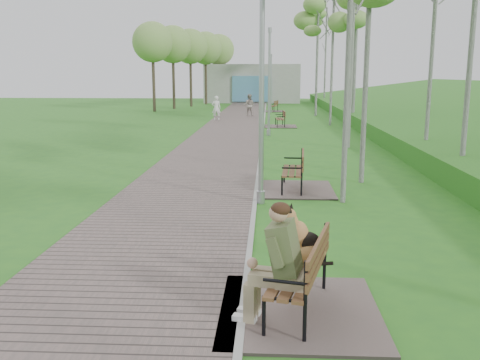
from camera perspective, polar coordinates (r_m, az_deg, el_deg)
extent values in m
plane|color=#2B6C23|center=(7.92, 0.62, -11.21)|extent=(120.00, 120.00, 0.00)
cube|color=#61534E|center=(29.04, -1.00, 5.33)|extent=(3.50, 67.00, 0.04)
cube|color=#999993|center=(28.97, 2.47, 5.31)|extent=(0.10, 67.00, 0.05)
cube|color=#9E9E99|center=(58.34, 1.33, 10.26)|extent=(10.00, 5.00, 4.00)
cube|color=teal|center=(55.76, 1.25, 9.70)|extent=(4.00, 0.20, 2.60)
cube|color=#61534E|center=(7.14, 6.38, -13.71)|extent=(2.04, 2.27, 0.04)
cube|color=brown|center=(6.95, 6.05, -10.04)|extent=(0.90, 1.77, 0.05)
cube|color=brown|center=(6.80, 8.38, -7.82)|extent=(0.44, 1.66, 0.37)
cube|color=#61534E|center=(14.21, 5.74, -1.01)|extent=(2.07, 2.30, 0.04)
cube|color=brown|center=(14.11, 5.58, 0.97)|extent=(0.62, 1.75, 0.05)
cube|color=brown|center=(14.05, 6.73, 2.19)|extent=(0.15, 1.72, 0.38)
cube|color=#61534E|center=(31.28, 4.35, 5.73)|extent=(1.83, 2.03, 0.04)
cube|color=brown|center=(31.24, 4.27, 6.52)|extent=(0.54, 1.54, 0.04)
cube|color=brown|center=(31.24, 4.73, 7.02)|extent=(0.13, 1.52, 0.33)
cube|color=#61534E|center=(43.93, 3.63, 7.33)|extent=(1.79, 1.99, 0.04)
cube|color=brown|center=(43.90, 3.57, 7.88)|extent=(0.77, 1.55, 0.04)
cube|color=brown|center=(43.84, 3.88, 8.22)|extent=(0.38, 1.46, 0.33)
cylinder|color=#9D9FA5|center=(12.69, 2.23, -1.84)|extent=(0.20, 0.20, 0.30)
cylinder|color=#9D9FA5|center=(12.37, 2.31, 8.72)|extent=(0.12, 0.12, 4.96)
cylinder|color=#9D9FA5|center=(26.69, 3.08, 5.07)|extent=(0.20, 0.20, 0.30)
cylinder|color=#9D9FA5|center=(26.54, 3.13, 10.15)|extent=(0.12, 0.12, 5.03)
cylinder|color=#9D9FA5|center=(26.61, 3.19, 15.68)|extent=(0.18, 0.18, 0.25)
cylinder|color=#9D9FA5|center=(42.59, 3.29, 7.36)|extent=(0.17, 0.17, 0.26)
cylinder|color=#9D9FA5|center=(42.50, 3.32, 10.12)|extent=(0.10, 0.10, 4.37)
cylinder|color=#9D9FA5|center=(42.51, 3.36, 13.12)|extent=(0.16, 0.16, 0.22)
cylinder|color=#9D9FA5|center=(48.58, 3.13, 7.89)|extent=(0.23, 0.23, 0.34)
cylinder|color=#9D9FA5|center=(48.50, 3.16, 11.07)|extent=(0.14, 0.14, 5.74)
cylinder|color=#9D9FA5|center=(48.58, 3.20, 14.53)|extent=(0.21, 0.21, 0.29)
imported|color=white|center=(35.42, -2.55, 7.66)|extent=(0.63, 0.46, 1.61)
imported|color=#9E928A|center=(38.83, 0.98, 7.98)|extent=(0.87, 0.73, 1.59)
cylinder|color=silver|center=(12.73, 11.57, 15.09)|extent=(0.16, 0.16, 7.85)
cylinder|color=silver|center=(15.78, 23.63, 15.13)|extent=(0.17, 0.17, 8.68)
cylinder|color=silver|center=(15.26, 13.47, 14.71)|extent=(0.18, 0.18, 8.04)
cylinder|color=silver|center=(19.14, 19.93, 14.61)|extent=(0.17, 0.17, 8.72)
cylinder|color=silver|center=(22.62, 11.86, 15.26)|extent=(0.19, 0.19, 9.38)
cylinder|color=silver|center=(32.39, 12.24, 14.16)|extent=(0.19, 0.19, 9.60)
cylinder|color=silver|center=(32.40, 9.80, 12.56)|extent=(0.18, 0.18, 7.69)
ellipsoid|color=#83AD53|center=(32.55, 9.95, 16.89)|extent=(2.66, 2.66, 3.38)
cylinder|color=silver|center=(39.59, 8.26, 13.94)|extent=(0.17, 0.17, 9.90)
ellipsoid|color=#83AD53|center=(39.87, 8.39, 18.49)|extent=(2.44, 2.44, 4.35)
cylinder|color=silver|center=(51.09, 9.10, 12.76)|extent=(0.16, 0.16, 8.94)
ellipsoid|color=#83AD53|center=(51.25, 9.21, 15.95)|extent=(2.29, 2.29, 3.93)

